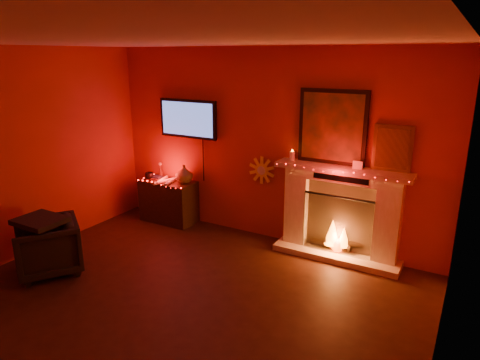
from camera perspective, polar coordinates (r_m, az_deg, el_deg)
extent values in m
plane|color=black|center=(4.61, -11.50, -18.18)|extent=(5.00, 5.00, 0.00)
plane|color=beige|center=(3.81, -13.90, 17.61)|extent=(5.00, 5.00, 0.00)
plane|color=#A42D1A|center=(6.02, 3.48, 4.50)|extent=(5.00, 0.00, 5.00)
plane|color=#A42D1A|center=(3.06, 25.55, -9.28)|extent=(0.00, 5.00, 5.00)
cube|color=beige|center=(5.87, 12.62, -9.74)|extent=(1.65, 0.40, 0.08)
cube|color=beige|center=(5.93, 7.65, -3.81)|extent=(0.30, 0.22, 0.95)
cube|color=beige|center=(5.63, 19.08, -5.73)|extent=(0.30, 0.22, 0.95)
cube|color=beige|center=(5.58, 13.57, 0.46)|extent=(1.50, 0.22, 0.14)
cube|color=beige|center=(5.50, 13.46, 1.31)|extent=(1.72, 0.34, 0.06)
cube|color=#85644D|center=(5.80, 13.38, -4.58)|extent=(0.90, 0.10, 0.95)
cube|color=black|center=(5.67, 12.80, -5.96)|extent=(0.90, 0.02, 0.78)
cylinder|color=black|center=(5.91, 11.92, -8.46)|extent=(0.55, 0.09, 0.09)
cylinder|color=black|center=(5.86, 13.71, -8.17)|extent=(0.51, 0.18, 0.08)
cone|color=orange|center=(5.83, 12.22, -6.80)|extent=(0.20, 0.20, 0.34)
cone|color=orange|center=(5.81, 13.64, -7.38)|extent=(0.16, 0.16, 0.26)
sphere|color=#FF3F07|center=(5.88, 12.87, -8.46)|extent=(0.18, 0.18, 0.18)
cube|color=black|center=(5.58, 12.23, 6.92)|extent=(0.88, 0.05, 0.95)
cube|color=#AE4F17|center=(5.55, 12.14, 6.88)|extent=(0.78, 0.01, 0.85)
cube|color=#A88631|center=(5.44, 19.66, 4.01)|extent=(0.46, 0.04, 0.56)
cube|color=olive|center=(5.42, 19.61, 3.97)|extent=(0.38, 0.01, 0.48)
cylinder|color=beige|center=(5.75, 6.97, 3.22)|extent=(0.07, 0.07, 0.12)
cube|color=beige|center=(5.46, 15.41, 1.94)|extent=(0.12, 0.01, 0.10)
cube|color=black|center=(6.60, -6.93, 8.11)|extent=(1.00, 0.06, 0.58)
cube|color=#4D69C7|center=(6.57, -7.10, 8.08)|extent=(0.92, 0.01, 0.50)
cylinder|color=black|center=(6.59, -4.91, 2.66)|extent=(0.02, 0.02, 0.66)
cylinder|color=yellow|center=(6.11, 2.92, 1.31)|extent=(0.20, 0.03, 0.20)
cylinder|color=beige|center=(6.09, 2.85, 1.27)|extent=(0.13, 0.01, 0.13)
cube|color=black|center=(6.94, -9.49, -2.77)|extent=(0.88, 0.44, 0.67)
imported|color=brown|center=(6.66, -7.47, 0.81)|extent=(0.27, 0.27, 0.28)
imported|color=black|center=(6.97, -11.98, 0.54)|extent=(0.14, 0.14, 0.11)
cylinder|color=beige|center=(6.81, -10.39, -0.01)|extent=(0.14, 0.38, 0.05)
cylinder|color=beige|center=(6.73, -10.13, -0.18)|extent=(0.14, 0.38, 0.05)
cylinder|color=beige|center=(6.71, -9.20, -0.20)|extent=(0.12, 0.38, 0.05)
cube|color=maroon|center=(6.94, -11.17, 0.20)|extent=(0.20, 0.14, 0.03)
cube|color=#1F314A|center=(6.94, -11.06, 0.43)|extent=(0.17, 0.12, 0.02)
imported|color=black|center=(5.78, -24.27, -8.14)|extent=(1.00, 1.00, 0.66)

